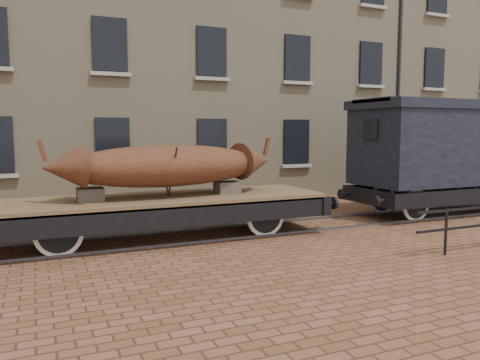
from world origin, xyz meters
name	(u,v)px	position (x,y,z in m)	size (l,w,h in m)	color
ground	(243,232)	(0.00, 0.00, 0.00)	(90.00, 90.00, 0.00)	brown
warehouse_cream	(214,36)	(3.00, 9.99, 7.00)	(40.00, 10.19, 14.00)	tan
rail_track	(243,231)	(0.00, 0.00, 0.03)	(30.00, 1.52, 0.06)	#59595E
flatcar_wagon	(163,205)	(-2.10, 0.00, 0.83)	(8.83, 2.39, 1.33)	brown
iron_boat	(168,165)	(-1.96, 0.00, 1.79)	(5.72, 1.93, 1.41)	brown
goods_van	(446,143)	(7.04, 0.00, 2.22)	(6.86, 2.50, 3.55)	black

